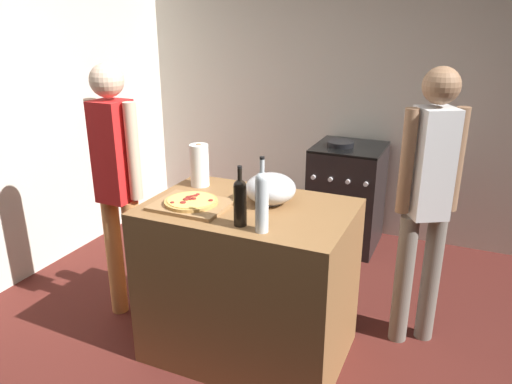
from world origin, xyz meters
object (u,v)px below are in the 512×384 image
at_px(pizza, 191,201).
at_px(person_in_stripes, 117,180).
at_px(stove, 347,196).
at_px(person_in_red, 428,195).
at_px(wine_bottle_amber, 240,200).
at_px(mixing_bowl, 271,189).
at_px(wine_bottle_dark, 262,199).
at_px(paper_towel_roll, 199,165).

bearing_deg(pizza, person_in_stripes, 166.53).
bearing_deg(pizza, stove, 76.49).
distance_m(person_in_stripes, person_in_red, 1.86).
height_order(wine_bottle_amber, stove, wine_bottle_amber).
distance_m(mixing_bowl, person_in_stripes, 1.01).
xyz_separation_m(person_in_stripes, person_in_red, (1.79, 0.50, 0.00)).
relative_size(pizza, person_in_stripes, 0.18).
relative_size(wine_bottle_amber, person_in_stripes, 0.18).
relative_size(wine_bottle_dark, person_in_red, 0.22).
bearing_deg(paper_towel_roll, person_in_stripes, -159.86).
bearing_deg(stove, person_in_red, -57.99).
bearing_deg(mixing_bowl, wine_bottle_dark, -73.90).
height_order(wine_bottle_amber, person_in_stripes, person_in_stripes).
height_order(paper_towel_roll, wine_bottle_dark, wine_bottle_dark).
xyz_separation_m(mixing_bowl, person_in_stripes, (-1.00, -0.07, -0.07)).
bearing_deg(stove, wine_bottle_amber, -92.48).
bearing_deg(mixing_bowl, person_in_red, 28.46).
height_order(pizza, paper_towel_roll, paper_towel_roll).
bearing_deg(wine_bottle_amber, stove, 87.52).
bearing_deg(wine_bottle_amber, wine_bottle_dark, -11.80).
bearing_deg(wine_bottle_dark, wine_bottle_amber, 168.20).
bearing_deg(person_in_stripes, mixing_bowl, 4.19).
xyz_separation_m(wine_bottle_dark, person_in_red, (0.69, 0.80, -0.14)).
distance_m(paper_towel_roll, wine_bottle_amber, 0.66).
xyz_separation_m(paper_towel_roll, wine_bottle_amber, (0.49, -0.45, 0.00)).
bearing_deg(person_in_red, paper_towel_roll, -166.10).
distance_m(mixing_bowl, paper_towel_roll, 0.52).
distance_m(paper_towel_roll, wine_bottle_dark, 0.78).
bearing_deg(pizza, person_in_red, 29.19).
xyz_separation_m(mixing_bowl, stove, (0.06, 1.60, -0.57)).
bearing_deg(stove, person_in_stripes, -122.47).
relative_size(paper_towel_roll, wine_bottle_dark, 0.70).
distance_m(pizza, person_in_red, 1.34).
xyz_separation_m(paper_towel_roll, wine_bottle_dark, (0.62, -0.47, 0.04)).
relative_size(wine_bottle_dark, person_in_stripes, 0.22).
xyz_separation_m(mixing_bowl, wine_bottle_dark, (0.11, -0.37, 0.08)).
height_order(pizza, mixing_bowl, mixing_bowl).
relative_size(mixing_bowl, person_in_red, 0.17).
bearing_deg(wine_bottle_dark, person_in_red, 49.22).
xyz_separation_m(wine_bottle_amber, wine_bottle_dark, (0.13, -0.03, 0.03)).
bearing_deg(wine_bottle_dark, person_in_stripes, 165.20).
height_order(person_in_stripes, person_in_red, person_in_red).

